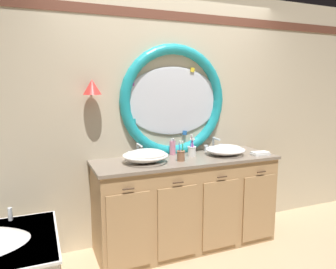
# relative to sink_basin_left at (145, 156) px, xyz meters

# --- Properties ---
(ground_plane) EXTENTS (14.00, 14.00, 0.00)m
(ground_plane) POSITION_rel_sink_basin_left_xyz_m (0.37, -0.23, -0.98)
(ground_plane) COLOR tan
(back_wall_assembly) EXTENTS (6.40, 0.26, 2.60)m
(back_wall_assembly) POSITION_rel_sink_basin_left_xyz_m (0.37, 0.35, 0.34)
(back_wall_assembly) COLOR beige
(back_wall_assembly) RESTS_ON ground_plane
(vanity_counter) EXTENTS (1.85, 0.63, 0.91)m
(vanity_counter) POSITION_rel_sink_basin_left_xyz_m (0.44, 0.03, -0.52)
(vanity_counter) COLOR tan
(vanity_counter) RESTS_ON ground_plane
(sink_basin_left) EXTENTS (0.43, 0.43, 0.13)m
(sink_basin_left) POSITION_rel_sink_basin_left_xyz_m (0.00, 0.00, 0.00)
(sink_basin_left) COLOR white
(sink_basin_left) RESTS_ON vanity_counter
(sink_basin_right) EXTENTS (0.41, 0.41, 0.11)m
(sink_basin_right) POSITION_rel_sink_basin_left_xyz_m (0.87, 0.00, -0.01)
(sink_basin_right) COLOR white
(sink_basin_right) RESTS_ON vanity_counter
(faucet_set_left) EXTENTS (0.21, 0.15, 0.15)m
(faucet_set_left) POSITION_rel_sink_basin_left_xyz_m (0.00, 0.23, -0.01)
(faucet_set_left) COLOR silver
(faucet_set_left) RESTS_ON vanity_counter
(faucet_set_right) EXTENTS (0.23, 0.15, 0.15)m
(faucet_set_right) POSITION_rel_sink_basin_left_xyz_m (0.87, 0.23, -0.00)
(faucet_set_right) COLOR silver
(faucet_set_right) RESTS_ON vanity_counter
(toothbrush_holder_left) EXTENTS (0.08, 0.08, 0.20)m
(toothbrush_holder_left) POSITION_rel_sink_basin_left_xyz_m (0.34, -0.06, -0.01)
(toothbrush_holder_left) COLOR #996647
(toothbrush_holder_left) RESTS_ON vanity_counter
(toothbrush_holder_right) EXTENTS (0.09, 0.09, 0.22)m
(toothbrush_holder_right) POSITION_rel_sink_basin_left_xyz_m (0.53, 0.08, -0.01)
(toothbrush_holder_right) COLOR white
(toothbrush_holder_right) RESTS_ON vanity_counter
(soap_dispenser) EXTENTS (0.06, 0.07, 0.17)m
(soap_dispenser) POSITION_rel_sink_basin_left_xyz_m (0.37, 0.22, 0.01)
(soap_dispenser) COLOR pink
(soap_dispenser) RESTS_ON vanity_counter
(folded_hand_towel) EXTENTS (0.19, 0.11, 0.03)m
(folded_hand_towel) POSITION_rel_sink_basin_left_xyz_m (1.20, -0.15, -0.05)
(folded_hand_towel) COLOR white
(folded_hand_towel) RESTS_ON vanity_counter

